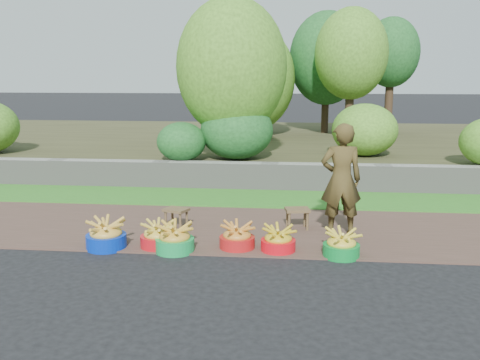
# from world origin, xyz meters

# --- Properties ---
(ground_plane) EXTENTS (120.00, 120.00, 0.00)m
(ground_plane) POSITION_xyz_m (0.00, 0.00, 0.00)
(ground_plane) COLOR black
(ground_plane) RESTS_ON ground
(dirt_shoulder) EXTENTS (80.00, 2.50, 0.02)m
(dirt_shoulder) POSITION_xyz_m (0.00, 1.25, 0.01)
(dirt_shoulder) COLOR #49342B
(dirt_shoulder) RESTS_ON ground
(grass_verge) EXTENTS (80.00, 1.50, 0.04)m
(grass_verge) POSITION_xyz_m (0.00, 3.25, 0.02)
(grass_verge) COLOR #307722
(grass_verge) RESTS_ON ground
(retaining_wall) EXTENTS (80.00, 0.35, 0.55)m
(retaining_wall) POSITION_xyz_m (0.00, 4.10, 0.28)
(retaining_wall) COLOR gray
(retaining_wall) RESTS_ON ground
(earth_bank) EXTENTS (80.00, 10.00, 0.50)m
(earth_bank) POSITION_xyz_m (0.00, 9.00, 0.25)
(earth_bank) COLOR #3D3C21
(earth_bank) RESTS_ON ground
(vegetation) EXTENTS (32.50, 7.91, 4.09)m
(vegetation) POSITION_xyz_m (-0.88, 7.76, 2.41)
(vegetation) COLOR #322417
(vegetation) RESTS_ON earth_bank
(basin_a) EXTENTS (0.54, 0.54, 0.40)m
(basin_a) POSITION_xyz_m (-2.00, 0.18, 0.18)
(basin_a) COLOR #0328A6
(basin_a) RESTS_ON ground
(basin_b) EXTENTS (0.48, 0.48, 0.36)m
(basin_b) POSITION_xyz_m (-1.31, 0.27, 0.16)
(basin_b) COLOR red
(basin_b) RESTS_ON ground
(basin_c) EXTENTS (0.51, 0.51, 0.38)m
(basin_c) POSITION_xyz_m (-1.06, 0.14, 0.17)
(basin_c) COLOR #139042
(basin_c) RESTS_ON ground
(basin_d) EXTENTS (0.47, 0.47, 0.35)m
(basin_d) POSITION_xyz_m (-0.25, 0.33, 0.16)
(basin_d) COLOR #AA1617
(basin_d) RESTS_ON ground
(basin_e) EXTENTS (0.46, 0.46, 0.34)m
(basin_e) POSITION_xyz_m (0.30, 0.28, 0.15)
(basin_e) COLOR red
(basin_e) RESTS_ON ground
(basin_f) EXTENTS (0.47, 0.47, 0.35)m
(basin_f) POSITION_xyz_m (1.11, 0.15, 0.16)
(basin_f) COLOR #097D2D
(basin_f) RESTS_ON ground
(stool_left) EXTENTS (0.41, 0.37, 0.30)m
(stool_left) POSITION_xyz_m (-1.27, 1.17, 0.26)
(stool_left) COLOR brown
(stool_left) RESTS_ON dirt_shoulder
(stool_right) EXTENTS (0.40, 0.33, 0.31)m
(stool_right) POSITION_xyz_m (0.55, 1.31, 0.27)
(stool_right) COLOR brown
(stool_right) RESTS_ON dirt_shoulder
(vendor_woman) EXTENTS (0.63, 0.45, 1.62)m
(vendor_woman) POSITION_xyz_m (1.15, 1.09, 0.83)
(vendor_woman) COLOR black
(vendor_woman) RESTS_ON dirt_shoulder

